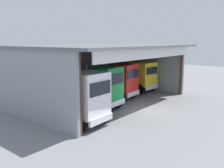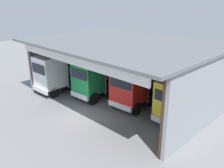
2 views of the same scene
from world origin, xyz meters
name	(u,v)px [view 2 (image 2 of 2)]	position (x,y,z in m)	size (l,w,h in m)	color
ground_plane	(79,117)	(0.00, 0.00, 0.00)	(80.00, 80.00, 0.00)	slate
workshop_shed	(130,57)	(0.00, 5.97, 3.79)	(15.90, 11.63, 5.35)	gray
truck_white_yard_outside	(52,74)	(-5.86, 1.34, 1.91)	(2.68, 4.82, 3.68)	white
truck_green_center_left_bay	(90,80)	(-2.06, 2.90, 1.86)	(2.64, 4.52, 3.75)	#197F3D
truck_red_right_bay	(131,88)	(1.80, 3.99, 1.82)	(2.78, 4.76, 3.63)	red
truck_yellow_center_bay	(179,102)	(6.02, 4.40, 1.76)	(2.67, 5.37, 3.55)	yellow
oil_drum	(185,94)	(3.99, 9.16, 0.46)	(0.58, 0.58, 0.92)	#194CB2
tool_cart	(106,71)	(-6.42, 9.03, 0.50)	(0.90, 0.60, 1.00)	red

